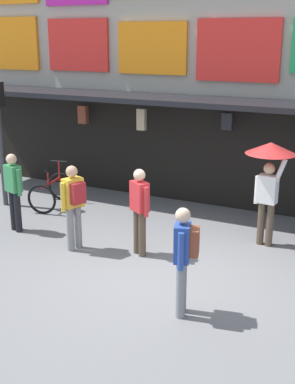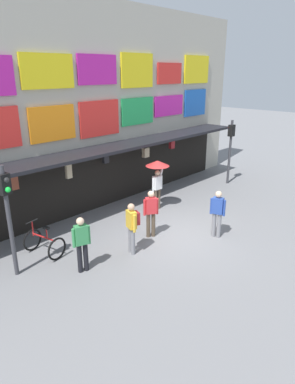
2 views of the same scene
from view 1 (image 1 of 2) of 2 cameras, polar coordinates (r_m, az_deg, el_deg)
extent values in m
plane|color=slate|center=(9.01, 1.62, -9.12)|extent=(80.00, 80.00, 0.00)
cube|color=#B2AD9E|center=(12.41, 11.10, 16.92)|extent=(18.00, 1.20, 8.00)
cube|color=black|center=(11.25, 8.88, 9.88)|extent=(15.30, 1.40, 0.12)
cube|color=orange|center=(14.88, -14.88, 15.87)|extent=(1.65, 0.08, 1.39)
cube|color=red|center=(13.60, -7.84, 16.09)|extent=(1.78, 0.08, 1.29)
cube|color=orange|center=(12.55, 0.51, 15.91)|extent=(1.80, 0.08, 1.22)
cube|color=red|center=(11.79, 10.13, 15.46)|extent=(1.91, 0.08, 1.36)
cylinder|color=black|center=(13.25, -7.33, 10.18)|extent=(0.02, 0.02, 0.26)
cube|color=brown|center=(13.30, -7.28, 8.64)|extent=(0.24, 0.15, 0.46)
cylinder|color=black|center=(12.02, -0.68, 9.81)|extent=(0.02, 0.02, 0.18)
cube|color=tan|center=(12.07, -0.68, 8.19)|extent=(0.21, 0.13, 0.51)
cylinder|color=black|center=(11.60, 9.07, 9.29)|extent=(0.02, 0.02, 0.20)
cube|color=#232328|center=(11.65, 9.00, 7.88)|extent=(0.24, 0.15, 0.38)
cube|color=black|center=(12.13, 9.57, 3.88)|extent=(15.30, 0.04, 2.50)
cylinder|color=#38383D|center=(12.59, -16.24, 5.55)|extent=(0.12, 0.12, 3.20)
torus|color=black|center=(12.94, -9.69, 0.63)|extent=(0.72, 0.20, 0.72)
torus|color=black|center=(12.00, -11.84, -0.81)|extent=(0.72, 0.20, 0.72)
cylinder|color=#B21E1E|center=(12.40, -10.78, 1.04)|extent=(0.24, 0.98, 0.05)
cylinder|color=#B21E1E|center=(12.21, -11.16, 1.60)|extent=(0.04, 0.04, 0.35)
cube|color=black|center=(12.16, -11.21, 2.46)|extent=(0.14, 0.22, 0.06)
cylinder|color=#B21E1E|center=(12.76, -9.93, 2.34)|extent=(0.04, 0.04, 0.50)
cylinder|color=black|center=(12.70, -9.99, 3.43)|extent=(0.44, 0.12, 0.04)
cylinder|color=gray|center=(9.85, -8.68, -4.15)|extent=(0.14, 0.14, 0.88)
cylinder|color=gray|center=(9.95, -7.84, -3.90)|extent=(0.14, 0.14, 0.88)
cube|color=gold|center=(9.67, -8.44, -0.04)|extent=(0.33, 0.41, 0.56)
sphere|color=tan|center=(9.55, -8.55, 2.31)|extent=(0.22, 0.22, 0.22)
cylinder|color=gold|center=(9.56, -9.50, -0.60)|extent=(0.09, 0.09, 0.56)
cylinder|color=gold|center=(9.80, -7.38, -0.06)|extent=(0.09, 0.09, 0.56)
cube|color=maroon|center=(9.53, -7.89, -0.13)|extent=(0.25, 0.32, 0.40)
cylinder|color=gray|center=(7.53, 3.77, -10.99)|extent=(0.14, 0.14, 0.88)
cylinder|color=gray|center=(7.69, 3.90, -10.36)|extent=(0.14, 0.14, 0.88)
cube|color=#28479E|center=(7.30, 3.95, -5.67)|extent=(0.32, 0.41, 0.56)
sphere|color=beige|center=(7.15, 4.01, -2.64)|extent=(0.22, 0.22, 0.22)
cylinder|color=#28479E|center=(7.12, 3.77, -6.72)|extent=(0.09, 0.09, 0.56)
cylinder|color=#28479E|center=(7.52, 4.10, -5.38)|extent=(0.09, 0.09, 0.56)
cube|color=brown|center=(7.28, 5.21, -5.59)|extent=(0.24, 0.31, 0.40)
cylinder|color=brown|center=(9.64, -1.17, -4.44)|extent=(0.14, 0.14, 0.88)
cylinder|color=brown|center=(9.49, -0.60, -4.78)|extent=(0.14, 0.14, 0.88)
cube|color=red|center=(9.32, -0.91, -0.50)|extent=(0.42, 0.37, 0.56)
sphere|color=beige|center=(9.21, -0.92, 1.93)|extent=(0.22, 0.22, 0.22)
cylinder|color=red|center=(9.52, -1.61, -0.45)|extent=(0.09, 0.09, 0.56)
cylinder|color=red|center=(9.16, -0.18, -1.15)|extent=(0.09, 0.09, 0.56)
cylinder|color=black|center=(11.01, -14.41, -2.20)|extent=(0.14, 0.14, 0.88)
cylinder|color=black|center=(11.16, -14.90, -1.98)|extent=(0.14, 0.14, 0.88)
cube|color=#388E51|center=(10.87, -14.94, 1.50)|extent=(0.41, 0.32, 0.56)
sphere|color=beige|center=(10.78, -15.10, 3.60)|extent=(0.22, 0.22, 0.22)
cylinder|color=#388E51|center=(10.71, -14.30, 1.02)|extent=(0.09, 0.09, 0.56)
cylinder|color=#388E51|center=(11.07, -15.51, 1.46)|extent=(0.09, 0.09, 0.56)
cylinder|color=brown|center=(10.29, 12.67, -3.44)|extent=(0.14, 0.14, 0.88)
cylinder|color=brown|center=(10.24, 13.61, -3.62)|extent=(0.14, 0.14, 0.88)
cube|color=white|center=(10.04, 13.41, 0.32)|extent=(0.38, 0.26, 0.56)
sphere|color=tan|center=(9.93, 13.58, 2.58)|extent=(0.22, 0.22, 0.22)
cylinder|color=white|center=(10.12, 12.23, 0.24)|extent=(0.09, 0.09, 0.56)
cylinder|color=white|center=(9.86, 14.77, 2.34)|extent=(0.23, 0.09, 0.48)
cylinder|color=#4C3823|center=(9.84, 14.82, 2.93)|extent=(0.02, 0.02, 0.55)
cone|color=red|center=(9.84, 13.74, 4.83)|extent=(0.96, 0.96, 0.22)
camera|label=2|loc=(12.02, -63.58, 15.16)|focal=31.86mm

